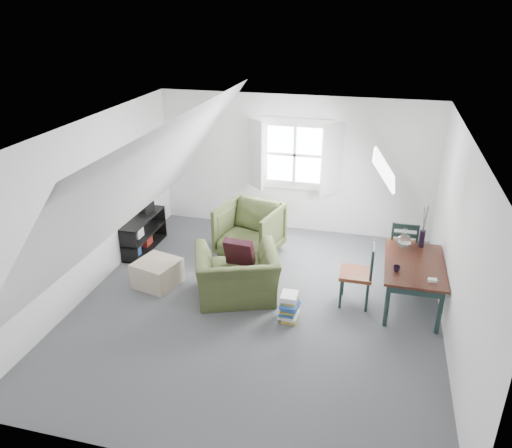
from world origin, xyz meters
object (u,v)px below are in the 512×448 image
(armchair_far, at_px, (250,253))
(magazine_stack, at_px, (289,307))
(dining_chair_far, at_px, (403,246))
(dining_chair_near, at_px, (359,273))
(ottoman, at_px, (157,273))
(dining_table, at_px, (414,269))
(media_shelf, at_px, (141,235))
(armchair_near, at_px, (237,297))

(armchair_far, distance_m, magazine_stack, 2.02)
(armchair_far, distance_m, dining_chair_far, 2.53)
(dining_chair_far, height_order, dining_chair_near, dining_chair_near)
(ottoman, bearing_deg, magazine_stack, -10.92)
(dining_chair_near, relative_size, magazine_stack, 2.48)
(armchair_far, height_order, magazine_stack, armchair_far)
(dining_table, distance_m, magazine_stack, 1.81)
(dining_chair_near, xyz_separation_m, media_shelf, (-3.73, 0.81, -0.23))
(armchair_far, bearing_deg, dining_table, -7.11)
(dining_chair_far, xyz_separation_m, dining_chair_near, (-0.60, -1.00, 0.00))
(armchair_near, bearing_deg, ottoman, -23.17)
(dining_chair_far, bearing_deg, dining_chair_near, 51.04)
(media_shelf, bearing_deg, dining_chair_near, -11.59)
(dining_chair_near, bearing_deg, ottoman, -89.75)
(dining_chair_near, distance_m, magazine_stack, 1.10)
(ottoman, bearing_deg, armchair_far, 50.51)
(armchair_near, relative_size, magazine_stack, 3.00)
(armchair_near, height_order, dining_chair_near, dining_chair_near)
(magazine_stack, bearing_deg, armchair_near, 157.36)
(armchair_near, bearing_deg, dining_table, 169.28)
(ottoman, bearing_deg, media_shelf, 126.72)
(armchair_far, height_order, media_shelf, media_shelf)
(dining_table, bearing_deg, armchair_near, -165.80)
(magazine_stack, bearing_deg, dining_chair_far, 47.97)
(armchair_near, distance_m, ottoman, 1.29)
(ottoman, relative_size, magazine_stack, 1.53)
(armchair_near, relative_size, dining_table, 0.85)
(dining_table, bearing_deg, media_shelf, 175.99)
(armchair_far, distance_m, dining_chair_near, 2.24)
(dining_table, xyz_separation_m, media_shelf, (-4.47, 0.66, -0.32))
(media_shelf, bearing_deg, dining_chair_far, 3.22)
(dining_table, bearing_deg, ottoman, -170.04)
(armchair_near, xyz_separation_m, dining_table, (2.43, 0.42, 0.58))
(dining_chair_near, bearing_deg, dining_chair_far, 145.16)
(ottoman, bearing_deg, armchair_near, -2.61)
(armchair_near, xyz_separation_m, dining_chair_far, (2.30, 1.28, 0.49))
(armchair_far, distance_m, ottoman, 1.73)
(media_shelf, relative_size, magazine_stack, 3.02)
(dining_chair_far, bearing_deg, ottoman, 10.84)
(ottoman, height_order, dining_table, dining_table)
(ottoman, height_order, dining_chair_near, dining_chair_near)
(dining_table, height_order, media_shelf, dining_table)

